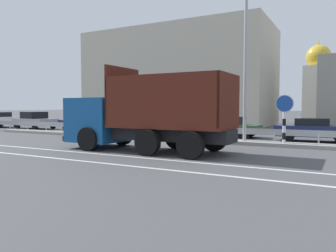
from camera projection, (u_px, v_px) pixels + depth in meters
ground_plane at (159, 144)px, 16.87m from camera, size 320.00×320.00×0.00m
lane_strip_0 at (124, 156)px, 12.76m from camera, size 53.00×0.16×0.01m
lane_strip_1 at (96, 162)px, 11.33m from camera, size 53.00×0.16×0.01m
median_island at (177, 139)px, 18.69m from camera, size 29.15×1.10×0.18m
median_guardrail at (183, 130)px, 19.38m from camera, size 53.00×0.09×0.78m
dump_truck at (131, 122)px, 14.72m from camera, size 7.69×2.84×3.71m
median_road_sign at (284, 118)px, 15.86m from camera, size 0.85×0.16×2.51m
street_lamp_1 at (245, 52)px, 16.57m from camera, size 0.70×2.23×8.40m
parked_car_0 at (0, 119)px, 31.15m from camera, size 3.89×1.99×1.43m
parked_car_1 at (35, 120)px, 28.80m from camera, size 4.19×2.24×1.50m
parked_car_2 at (87, 123)px, 26.22m from camera, size 4.82×1.94×1.26m
parked_car_3 at (154, 124)px, 23.29m from camera, size 4.91×2.17×1.42m
parked_car_4 at (229, 127)px, 20.96m from camera, size 4.06×1.96×1.32m
parked_car_5 at (314, 129)px, 18.14m from camera, size 4.24×2.08×1.31m
background_building_0 at (179, 78)px, 37.46m from camera, size 20.40×10.04×10.39m
church_tower at (318, 84)px, 44.93m from camera, size 3.60×3.60×11.28m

